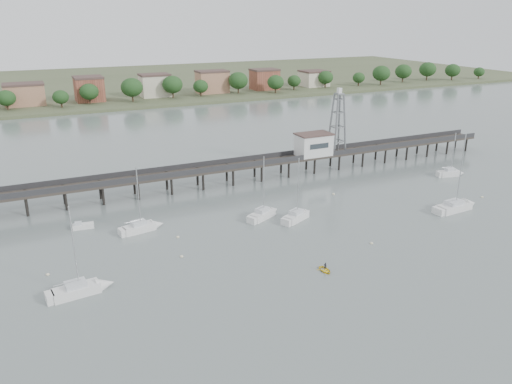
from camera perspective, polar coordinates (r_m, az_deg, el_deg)
ground_plane at (r=63.68m, az=15.52°, el=-15.25°), size 500.00×500.00×0.00m
pier at (r=109.61m, az=-4.70°, el=2.65°), size 150.00×5.00×5.50m
pier_building at (r=119.46m, az=6.60°, el=5.44°), size 8.40×5.40×5.30m
lattice_tower at (r=121.94m, az=9.31°, el=7.74°), size 3.20×3.20×15.50m
sailboat_c at (r=92.67m, az=4.99°, el=-2.66°), size 7.63×5.22×12.37m
sailboat_e at (r=125.48m, az=21.54°, el=2.02°), size 6.62×3.10×10.73m
sailboat_b at (r=89.54m, az=-12.58°, el=-3.90°), size 7.64×3.46×12.27m
sailboat_d at (r=104.62m, az=22.28°, el=-1.47°), size 9.93×3.53×15.96m
sailboat_a at (r=72.63m, az=-18.83°, el=-10.37°), size 8.37×3.32×13.47m
sailboat_f at (r=93.22m, az=1.14°, el=-2.44°), size 7.65×5.30×12.41m
white_tender at (r=93.36m, az=-19.20°, el=-3.71°), size 3.73×1.86×1.40m
yellow_dinghy at (r=75.06m, az=7.88°, el=-8.95°), size 1.83×0.55×2.56m
dinghy_occupant at (r=75.06m, az=7.88°, el=-8.95°), size 0.84×1.22×0.28m
mooring_buoys at (r=87.80m, az=2.95°, el=-4.31°), size 84.19×23.39×0.39m
far_shore at (r=282.55m, az=-17.83°, el=11.65°), size 500.00×170.00×10.40m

